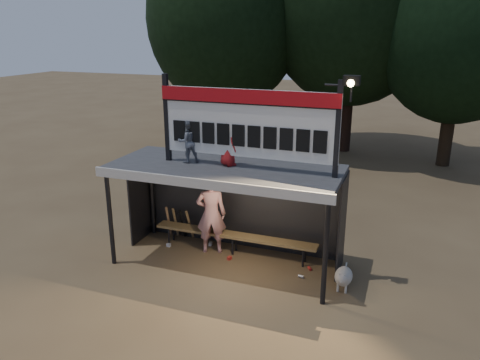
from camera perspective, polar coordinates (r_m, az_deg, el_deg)
name	(u,v)px	position (r m, az deg, el deg)	size (l,w,h in m)	color
ground	(226,263)	(10.91, -1.74, -10.04)	(80.00, 80.00, 0.00)	brown
player	(211,214)	(11.05, -3.53, -4.17)	(0.70, 0.46, 1.93)	white
child_a	(188,141)	(10.25, -6.34, 4.70)	(0.46, 0.36, 0.94)	slate
child_b	(228,142)	(9.96, -1.46, 4.66)	(0.50, 0.32, 1.02)	#AC1A1B
dugout_shelter	(229,183)	(10.40, -1.33, -0.41)	(5.10, 2.08, 2.32)	#39393C
scoreboard_assembly	(249,121)	(9.60, 1.17, 7.17)	(4.10, 0.27, 1.99)	black
bench	(234,236)	(11.18, -0.70, -6.84)	(4.00, 0.35, 0.48)	olive
tree_left	(225,19)	(20.41, -1.83, 19.04)	(6.46, 6.46, 9.27)	black
tree_mid	(354,2)	(20.62, 13.75, 20.37)	(7.22, 7.22, 10.36)	black
tree_right	(461,27)	(19.47, 25.37, 16.51)	(6.08, 6.08, 8.72)	black
dog	(343,277)	(10.01, 12.49, -11.43)	(0.36, 0.81, 0.49)	beige
bats	(179,223)	(12.02, -7.44, -5.18)	(0.69, 0.36, 0.84)	#A6774D
litter	(239,257)	(11.06, -0.07, -9.40)	(3.63, 0.88, 0.08)	red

